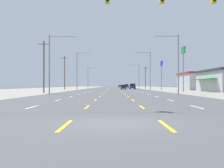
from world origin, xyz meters
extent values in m
plane|color=#4C4C4F|center=(0.00, 66.00, 0.00)|extent=(572.00, 572.00, 0.00)
cube|color=gray|center=(-24.75, 66.00, 0.00)|extent=(28.00, 440.00, 0.01)
cube|color=gray|center=(24.75, 66.00, 0.00)|extent=(28.00, 440.00, 0.01)
cube|color=white|center=(-5.25, 7.00, 0.01)|extent=(0.14, 2.60, 0.01)
cube|color=white|center=(-5.25, 14.50, 0.01)|extent=(0.14, 2.60, 0.01)
cube|color=white|center=(-5.25, 22.00, 0.01)|extent=(0.14, 2.60, 0.01)
cube|color=white|center=(-5.25, 29.50, 0.01)|extent=(0.14, 2.60, 0.01)
cube|color=white|center=(-5.25, 37.00, 0.01)|extent=(0.14, 2.60, 0.01)
cube|color=white|center=(-5.25, 44.50, 0.01)|extent=(0.14, 2.60, 0.01)
cube|color=white|center=(-5.25, 52.00, 0.01)|extent=(0.14, 2.60, 0.01)
cube|color=white|center=(-5.25, 59.50, 0.01)|extent=(0.14, 2.60, 0.01)
cube|color=white|center=(-5.25, 67.00, 0.01)|extent=(0.14, 2.60, 0.01)
cube|color=white|center=(-5.25, 74.50, 0.01)|extent=(0.14, 2.60, 0.01)
cube|color=white|center=(-5.25, 82.00, 0.01)|extent=(0.14, 2.60, 0.01)
cube|color=white|center=(-5.25, 89.50, 0.01)|extent=(0.14, 2.60, 0.01)
cube|color=white|center=(-5.25, 97.00, 0.01)|extent=(0.14, 2.60, 0.01)
cube|color=white|center=(-5.25, 104.50, 0.01)|extent=(0.14, 2.60, 0.01)
cube|color=white|center=(-5.25, 112.00, 0.01)|extent=(0.14, 2.60, 0.01)
cube|color=white|center=(-5.25, 119.50, 0.01)|extent=(0.14, 2.60, 0.01)
cube|color=white|center=(-5.25, 127.00, 0.01)|extent=(0.14, 2.60, 0.01)
cube|color=white|center=(-5.25, 134.50, 0.01)|extent=(0.14, 2.60, 0.01)
cube|color=white|center=(-5.25, 142.00, 0.01)|extent=(0.14, 2.60, 0.01)
cube|color=white|center=(-5.25, 149.50, 0.01)|extent=(0.14, 2.60, 0.01)
cube|color=white|center=(-5.25, 157.00, 0.01)|extent=(0.14, 2.60, 0.01)
cube|color=white|center=(-5.25, 164.50, 0.01)|extent=(0.14, 2.60, 0.01)
cube|color=white|center=(-5.25, 172.00, 0.01)|extent=(0.14, 2.60, 0.01)
cube|color=white|center=(-5.25, 179.50, 0.01)|extent=(0.14, 2.60, 0.01)
cube|color=white|center=(-5.25, 187.00, 0.01)|extent=(0.14, 2.60, 0.01)
cube|color=white|center=(-5.25, 194.50, 0.01)|extent=(0.14, 2.60, 0.01)
cube|color=white|center=(-5.25, 202.00, 0.01)|extent=(0.14, 2.60, 0.01)
cube|color=white|center=(-5.25, 209.50, 0.01)|extent=(0.14, 2.60, 0.01)
cube|color=white|center=(-5.25, 217.00, 0.01)|extent=(0.14, 2.60, 0.01)
cube|color=yellow|center=(-1.75, -0.50, 0.01)|extent=(0.14, 2.60, 0.01)
cube|color=yellow|center=(-1.75, 7.00, 0.01)|extent=(0.14, 2.60, 0.01)
cube|color=yellow|center=(-1.75, 14.50, 0.01)|extent=(0.14, 2.60, 0.01)
cube|color=yellow|center=(-1.75, 22.00, 0.01)|extent=(0.14, 2.60, 0.01)
cube|color=yellow|center=(-1.75, 29.50, 0.01)|extent=(0.14, 2.60, 0.01)
cube|color=yellow|center=(-1.75, 37.00, 0.01)|extent=(0.14, 2.60, 0.01)
cube|color=yellow|center=(-1.75, 44.50, 0.01)|extent=(0.14, 2.60, 0.01)
cube|color=yellow|center=(-1.75, 52.00, 0.01)|extent=(0.14, 2.60, 0.01)
cube|color=yellow|center=(-1.75, 59.50, 0.01)|extent=(0.14, 2.60, 0.01)
cube|color=yellow|center=(-1.75, 67.00, 0.01)|extent=(0.14, 2.60, 0.01)
cube|color=yellow|center=(-1.75, 74.50, 0.01)|extent=(0.14, 2.60, 0.01)
cube|color=yellow|center=(-1.75, 82.00, 0.01)|extent=(0.14, 2.60, 0.01)
cube|color=yellow|center=(-1.75, 89.50, 0.01)|extent=(0.14, 2.60, 0.01)
cube|color=yellow|center=(-1.75, 97.00, 0.01)|extent=(0.14, 2.60, 0.01)
cube|color=yellow|center=(-1.75, 104.50, 0.01)|extent=(0.14, 2.60, 0.01)
cube|color=yellow|center=(-1.75, 112.00, 0.01)|extent=(0.14, 2.60, 0.01)
cube|color=yellow|center=(-1.75, 119.50, 0.01)|extent=(0.14, 2.60, 0.01)
cube|color=yellow|center=(-1.75, 127.00, 0.01)|extent=(0.14, 2.60, 0.01)
cube|color=yellow|center=(-1.75, 134.50, 0.01)|extent=(0.14, 2.60, 0.01)
cube|color=yellow|center=(-1.75, 142.00, 0.01)|extent=(0.14, 2.60, 0.01)
cube|color=yellow|center=(-1.75, 149.50, 0.01)|extent=(0.14, 2.60, 0.01)
cube|color=yellow|center=(-1.75, 157.00, 0.01)|extent=(0.14, 2.60, 0.01)
cube|color=yellow|center=(-1.75, 164.50, 0.01)|extent=(0.14, 2.60, 0.01)
cube|color=yellow|center=(-1.75, 172.00, 0.01)|extent=(0.14, 2.60, 0.01)
cube|color=yellow|center=(-1.75, 179.50, 0.01)|extent=(0.14, 2.60, 0.01)
cube|color=yellow|center=(-1.75, 187.00, 0.01)|extent=(0.14, 2.60, 0.01)
cube|color=yellow|center=(-1.75, 194.50, 0.01)|extent=(0.14, 2.60, 0.01)
cube|color=yellow|center=(-1.75, 202.00, 0.01)|extent=(0.14, 2.60, 0.01)
cube|color=yellow|center=(-1.75, 209.50, 0.01)|extent=(0.14, 2.60, 0.01)
cube|color=yellow|center=(-1.75, 217.00, 0.01)|extent=(0.14, 2.60, 0.01)
cube|color=yellow|center=(1.75, -0.50, 0.01)|extent=(0.14, 2.60, 0.01)
cube|color=yellow|center=(1.75, 7.00, 0.01)|extent=(0.14, 2.60, 0.01)
cube|color=yellow|center=(1.75, 14.50, 0.01)|extent=(0.14, 2.60, 0.01)
cube|color=yellow|center=(1.75, 22.00, 0.01)|extent=(0.14, 2.60, 0.01)
cube|color=yellow|center=(1.75, 29.50, 0.01)|extent=(0.14, 2.60, 0.01)
cube|color=yellow|center=(1.75, 37.00, 0.01)|extent=(0.14, 2.60, 0.01)
cube|color=yellow|center=(1.75, 44.50, 0.01)|extent=(0.14, 2.60, 0.01)
cube|color=yellow|center=(1.75, 52.00, 0.01)|extent=(0.14, 2.60, 0.01)
cube|color=yellow|center=(1.75, 59.50, 0.01)|extent=(0.14, 2.60, 0.01)
cube|color=yellow|center=(1.75, 67.00, 0.01)|extent=(0.14, 2.60, 0.01)
cube|color=yellow|center=(1.75, 74.50, 0.01)|extent=(0.14, 2.60, 0.01)
cube|color=yellow|center=(1.75, 82.00, 0.01)|extent=(0.14, 2.60, 0.01)
cube|color=yellow|center=(1.75, 89.50, 0.01)|extent=(0.14, 2.60, 0.01)
cube|color=yellow|center=(1.75, 97.00, 0.01)|extent=(0.14, 2.60, 0.01)
cube|color=yellow|center=(1.75, 104.50, 0.01)|extent=(0.14, 2.60, 0.01)
cube|color=yellow|center=(1.75, 112.00, 0.01)|extent=(0.14, 2.60, 0.01)
cube|color=yellow|center=(1.75, 119.50, 0.01)|extent=(0.14, 2.60, 0.01)
cube|color=yellow|center=(1.75, 127.00, 0.01)|extent=(0.14, 2.60, 0.01)
cube|color=yellow|center=(1.75, 134.50, 0.01)|extent=(0.14, 2.60, 0.01)
cube|color=yellow|center=(1.75, 142.00, 0.01)|extent=(0.14, 2.60, 0.01)
cube|color=yellow|center=(1.75, 149.50, 0.01)|extent=(0.14, 2.60, 0.01)
cube|color=yellow|center=(1.75, 157.00, 0.01)|extent=(0.14, 2.60, 0.01)
cube|color=yellow|center=(1.75, 164.50, 0.01)|extent=(0.14, 2.60, 0.01)
cube|color=yellow|center=(1.75, 172.00, 0.01)|extent=(0.14, 2.60, 0.01)
cube|color=yellow|center=(1.75, 179.50, 0.01)|extent=(0.14, 2.60, 0.01)
cube|color=yellow|center=(1.75, 187.00, 0.01)|extent=(0.14, 2.60, 0.01)
cube|color=yellow|center=(1.75, 194.50, 0.01)|extent=(0.14, 2.60, 0.01)
cube|color=yellow|center=(1.75, 202.00, 0.01)|extent=(0.14, 2.60, 0.01)
cube|color=yellow|center=(1.75, 209.50, 0.01)|extent=(0.14, 2.60, 0.01)
cube|color=yellow|center=(1.75, 217.00, 0.01)|extent=(0.14, 2.60, 0.01)
cube|color=white|center=(5.25, 7.00, 0.01)|extent=(0.14, 2.60, 0.01)
cube|color=white|center=(5.25, 14.50, 0.01)|extent=(0.14, 2.60, 0.01)
cube|color=white|center=(5.25, 22.00, 0.01)|extent=(0.14, 2.60, 0.01)
cube|color=white|center=(5.25, 29.50, 0.01)|extent=(0.14, 2.60, 0.01)
cube|color=white|center=(5.25, 37.00, 0.01)|extent=(0.14, 2.60, 0.01)
cube|color=white|center=(5.25, 44.50, 0.01)|extent=(0.14, 2.60, 0.01)
cube|color=white|center=(5.25, 52.00, 0.01)|extent=(0.14, 2.60, 0.01)
cube|color=white|center=(5.25, 59.50, 0.01)|extent=(0.14, 2.60, 0.01)
cube|color=white|center=(5.25, 67.00, 0.01)|extent=(0.14, 2.60, 0.01)
cube|color=white|center=(5.25, 74.50, 0.01)|extent=(0.14, 2.60, 0.01)
cube|color=white|center=(5.25, 82.00, 0.01)|extent=(0.14, 2.60, 0.01)
cube|color=white|center=(5.25, 89.50, 0.01)|extent=(0.14, 2.60, 0.01)
cube|color=white|center=(5.25, 97.00, 0.01)|extent=(0.14, 2.60, 0.01)
cube|color=white|center=(5.25, 104.50, 0.01)|extent=(0.14, 2.60, 0.01)
cube|color=white|center=(5.25, 112.00, 0.01)|extent=(0.14, 2.60, 0.01)
cube|color=white|center=(5.25, 119.50, 0.01)|extent=(0.14, 2.60, 0.01)
cube|color=white|center=(5.25, 127.00, 0.01)|extent=(0.14, 2.60, 0.01)
cube|color=white|center=(5.25, 134.50, 0.01)|extent=(0.14, 2.60, 0.01)
cube|color=white|center=(5.25, 142.00, 0.01)|extent=(0.14, 2.60, 0.01)
cube|color=white|center=(5.25, 149.50, 0.01)|extent=(0.14, 2.60, 0.01)
cube|color=white|center=(5.25, 157.00, 0.01)|extent=(0.14, 2.60, 0.01)
cube|color=white|center=(5.25, 164.50, 0.01)|extent=(0.14, 2.60, 0.01)
cube|color=white|center=(5.25, 172.00, 0.01)|extent=(0.14, 2.60, 0.01)
cube|color=white|center=(5.25, 179.50, 0.01)|extent=(0.14, 2.60, 0.01)
cube|color=white|center=(5.25, 187.00, 0.01)|extent=(0.14, 2.60, 0.01)
cube|color=white|center=(5.25, 194.50, 0.01)|extent=(0.14, 2.60, 0.01)
cube|color=white|center=(5.25, 202.00, 0.01)|extent=(0.14, 2.60, 0.01)
cube|color=white|center=(5.25, 209.50, 0.01)|extent=(0.14, 2.60, 0.01)
cube|color=white|center=(5.25, 217.00, 0.01)|extent=(0.14, 2.60, 0.01)
sphere|color=black|center=(3.27, 8.03, 7.17)|extent=(0.20, 0.20, 0.20)
sphere|color=black|center=(6.80, 8.03, 7.17)|extent=(0.20, 0.20, 0.20)
sphere|color=black|center=(-0.47, 8.03, 7.17)|extent=(0.20, 0.20, 0.20)
cube|color=navy|center=(3.29, 76.07, 0.63)|extent=(1.72, 3.90, 0.66)
cube|color=black|center=(3.29, 75.82, 1.25)|extent=(1.58, 1.90, 0.58)
cylinder|color=black|center=(2.55, 77.47, 0.30)|extent=(0.20, 0.60, 0.60)
cylinder|color=black|center=(4.03, 77.47, 0.30)|extent=(0.20, 0.60, 0.60)
cylinder|color=black|center=(2.55, 74.67, 0.30)|extent=(0.20, 0.60, 0.60)
cylinder|color=black|center=(4.03, 74.67, 0.30)|extent=(0.20, 0.60, 0.60)
cube|color=navy|center=(6.78, 82.86, 0.84)|extent=(1.98, 4.90, 0.92)
cube|color=black|center=(6.78, 82.81, 1.64)|extent=(1.82, 2.70, 0.68)
cylinder|color=black|center=(5.94, 84.56, 0.38)|extent=(0.26, 0.76, 0.76)
cylinder|color=black|center=(7.62, 84.56, 0.38)|extent=(0.26, 0.76, 0.76)
cylinder|color=black|center=(5.94, 81.16, 0.38)|extent=(0.26, 0.76, 0.76)
cylinder|color=black|center=(7.62, 81.16, 0.38)|extent=(0.26, 0.76, 0.76)
cube|color=#B28C33|center=(3.46, 127.60, 0.63)|extent=(1.80, 4.50, 0.62)
cube|color=black|center=(3.46, 127.50, 1.20)|extent=(1.62, 2.10, 0.52)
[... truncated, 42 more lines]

